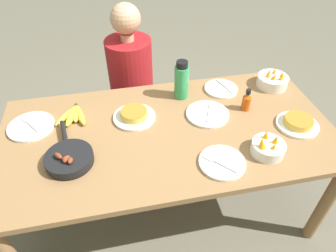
{
  "coord_description": "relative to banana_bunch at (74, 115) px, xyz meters",
  "views": [
    {
      "loc": [
        -0.25,
        -1.2,
        1.85
      ],
      "look_at": [
        0.0,
        0.0,
        0.76
      ],
      "focal_mm": 32.0,
      "sensor_mm": 36.0,
      "label": 1
    }
  ],
  "objects": [
    {
      "name": "empty_plate_far_left",
      "position": [
        -0.23,
        -0.04,
        -0.01
      ],
      "size": [
        0.25,
        0.25,
        0.02
      ],
      "color": "silver",
      "rests_on": "dining_table"
    },
    {
      "name": "empty_plate_far_right",
      "position": [
        0.72,
        -0.51,
        -0.01
      ],
      "size": [
        0.23,
        0.23,
        0.02
      ],
      "color": "silver",
      "rests_on": "dining_table"
    },
    {
      "name": "banana_bunch",
      "position": [
        0.0,
        0.0,
        0.0
      ],
      "size": [
        0.19,
        0.2,
        0.04
      ],
      "color": "yellow",
      "rests_on": "dining_table"
    },
    {
      "name": "water_bottle",
      "position": [
        0.65,
        0.08,
        0.1
      ],
      "size": [
        0.09,
        0.09,
        0.25
      ],
      "color": "#2D9351",
      "rests_on": "dining_table"
    },
    {
      "name": "frittata_plate_center",
      "position": [
        1.22,
        -0.33,
        0.0
      ],
      "size": [
        0.23,
        0.23,
        0.05
      ],
      "color": "silver",
      "rests_on": "dining_table"
    },
    {
      "name": "person_figure",
      "position": [
        0.38,
        0.52,
        -0.26
      ],
      "size": [
        0.36,
        0.36,
        1.18
      ],
      "color": "black",
      "rests_on": "ground_plane"
    },
    {
      "name": "empty_plate_mid_edge",
      "position": [
        0.76,
        -0.14,
        -0.01
      ],
      "size": [
        0.25,
        0.25,
        0.02
      ],
      "color": "silver",
      "rests_on": "dining_table"
    },
    {
      "name": "dining_table",
      "position": [
        0.51,
        -0.22,
        -0.11
      ],
      "size": [
        1.84,
        0.92,
        0.73
      ],
      "color": "olive",
      "rests_on": "ground_plane"
    },
    {
      "name": "hot_sauce_bottle",
      "position": [
        1.0,
        -0.13,
        0.04
      ],
      "size": [
        0.05,
        0.05,
        0.14
      ],
      "color": "#C64C0F",
      "rests_on": "dining_table"
    },
    {
      "name": "fruit_bowl_mango",
      "position": [
        1.27,
        0.07,
        0.02
      ],
      "size": [
        0.2,
        0.2,
        0.12
      ],
      "color": "silver",
      "rests_on": "dining_table"
    },
    {
      "name": "empty_plate_near_front",
      "position": [
        0.92,
        0.09,
        -0.01
      ],
      "size": [
        0.21,
        0.21,
        0.02
      ],
      "color": "silver",
      "rests_on": "dining_table"
    },
    {
      "name": "ground_plane",
      "position": [
        0.51,
        -0.22,
        -0.75
      ],
      "size": [
        14.0,
        14.0,
        0.0
      ],
      "primitive_type": "plane",
      "color": "#666051"
    },
    {
      "name": "fruit_bowl_citrus",
      "position": [
        0.97,
        -0.49,
        0.02
      ],
      "size": [
        0.17,
        0.17,
        0.12
      ],
      "color": "silver",
      "rests_on": "dining_table"
    },
    {
      "name": "frittata_plate_side",
      "position": [
        0.34,
        -0.08,
        0.0
      ],
      "size": [
        0.24,
        0.24,
        0.06
      ],
      "color": "silver",
      "rests_on": "dining_table"
    },
    {
      "name": "skillet",
      "position": [
        -0.01,
        -0.35,
        0.01
      ],
      "size": [
        0.23,
        0.4,
        0.08
      ],
      "rotation": [
        0.0,
        0.0,
        1.74
      ],
      "color": "black",
      "rests_on": "dining_table"
    }
  ]
}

